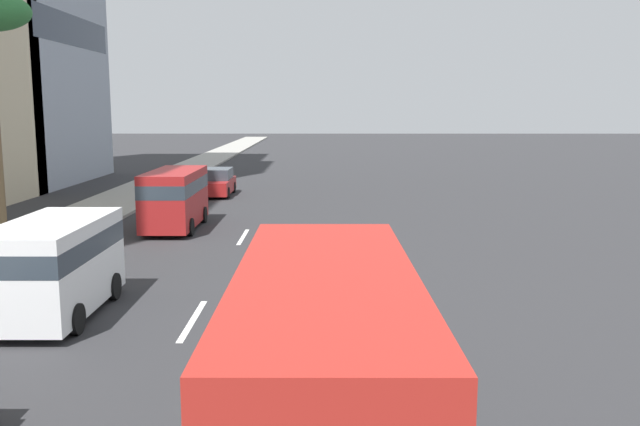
% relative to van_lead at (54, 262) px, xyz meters
% --- Properties ---
extents(ground_plane, '(198.00, 198.00, 0.00)m').
position_rel_van_lead_xyz_m(ground_plane, '(18.14, -3.46, -1.36)').
color(ground_plane, '#2D2D30').
extents(sidewalk_right, '(162.00, 3.77, 0.15)m').
position_rel_van_lead_xyz_m(sidewalk_right, '(18.14, 4.46, -1.28)').
color(sidewalk_right, '#9E9B93').
rests_on(sidewalk_right, ground_plane).
extents(lane_stripe_mid, '(3.20, 0.16, 0.01)m').
position_rel_van_lead_xyz_m(lane_stripe_mid, '(-0.41, -3.46, -1.35)').
color(lane_stripe_mid, silver).
rests_on(lane_stripe_mid, ground_plane).
extents(lane_stripe_far, '(3.20, 0.16, 0.01)m').
position_rel_van_lead_xyz_m(lane_stripe_far, '(10.23, -3.46, -1.35)').
color(lane_stripe_far, silver).
rests_on(lane_stripe_far, ground_plane).
extents(van_lead, '(4.72, 2.22, 2.37)m').
position_rel_van_lead_xyz_m(van_lead, '(0.00, 0.00, 0.00)').
color(van_lead, white).
rests_on(van_lead, ground_plane).
extents(minibus_second, '(6.35, 2.26, 3.22)m').
position_rel_van_lead_xyz_m(minibus_second, '(-8.43, -6.63, 0.40)').
color(minibus_second, silver).
rests_on(minibus_second, ground_plane).
extents(van_third, '(5.25, 2.05, 2.49)m').
position_rel_van_lead_xyz_m(van_third, '(12.05, -0.39, 0.06)').
color(van_third, '#A51E1E').
rests_on(van_third, ground_plane).
extents(car_fourth, '(4.35, 1.87, 1.56)m').
position_rel_van_lead_xyz_m(car_fourth, '(23.13, -0.42, -0.62)').
color(car_fourth, '#A51E1E').
rests_on(car_fourth, ground_plane).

